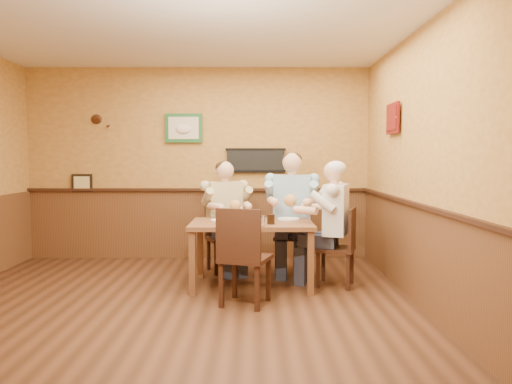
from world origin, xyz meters
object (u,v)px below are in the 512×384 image
chair_back_left (225,237)px  diner_blue_polo (292,219)px  chair_back_right (292,235)px  chair_near_side (245,256)px  diner_white_elder (336,230)px  pepper_shaker (245,218)px  chair_right_end (335,247)px  salt_shaker (246,218)px  water_glass_mid (261,221)px  cola_tumbler (271,219)px  water_glass_left (220,220)px  diner_tan_shirt (225,222)px  dining_table (252,230)px  hot_sauce_bottle (241,216)px

chair_back_left → diner_blue_polo: 0.91m
chair_back_right → chair_near_side: bearing=-105.4°
diner_white_elder → pepper_shaker: 1.06m
chair_back_left → chair_back_right: bearing=-25.1°
chair_right_end → salt_shaker: size_ratio=9.73×
chair_back_right → water_glass_mid: chair_back_right is taller
diner_blue_polo → water_glass_mid: size_ratio=12.01×
diner_white_elder → cola_tumbler: diner_white_elder is taller
chair_right_end → cola_tumbler: (-0.76, -0.20, 0.35)m
water_glass_left → diner_tan_shirt: bearing=90.2°
chair_back_right → diner_blue_polo: size_ratio=0.70×
dining_table → water_glass_left: (-0.36, -0.23, 0.15)m
salt_shaker → diner_blue_polo: bearing=48.4°
diner_white_elder → hot_sauce_bottle: (-1.09, -0.11, 0.18)m
chair_back_left → cola_tumbler: bearing=-79.6°
chair_near_side → pepper_shaker: chair_near_side is taller
diner_tan_shirt → hot_sauce_bottle: bearing=-95.0°
chair_back_right → diner_white_elder: diner_white_elder is taller
chair_near_side → diner_blue_polo: size_ratio=0.71×
chair_right_end → chair_near_side: chair_near_side is taller
chair_back_left → chair_back_right: 0.88m
chair_back_left → water_glass_mid: bearing=-88.1°
diner_blue_polo → hot_sauce_bottle: diner_blue_polo is taller
dining_table → diner_white_elder: 0.97m
diner_tan_shirt → water_glass_left: 0.99m
chair_back_left → salt_shaker: size_ratio=9.68×
chair_back_left → diner_blue_polo: (0.88, -0.06, 0.25)m
chair_back_left → salt_shaker: 0.85m
dining_table → salt_shaker: 0.16m
chair_near_side → diner_blue_polo: (0.58, 1.41, 0.20)m
diner_white_elder → water_glass_left: (-1.33, -0.23, 0.15)m
diner_white_elder → cola_tumbler: (-0.76, -0.20, 0.15)m
dining_table → hot_sauce_bottle: hot_sauce_bottle is taller
chair_back_right → dining_table: bearing=-120.1°
chair_back_left → diner_tan_shirt: (0.00, 0.00, 0.19)m
chair_back_right → water_glass_mid: size_ratio=8.41×
water_glass_left → hot_sauce_bottle: bearing=27.8°
diner_white_elder → water_glass_mid: 0.95m
chair_near_side → pepper_shaker: size_ratio=10.01×
water_glass_mid → hot_sauce_bottle: 0.34m
dining_table → water_glass_mid: water_glass_mid is taller
water_glass_mid → cola_tumbler: water_glass_mid is taller
diner_white_elder → diner_blue_polo: bearing=-127.7°
chair_back_right → pepper_shaker: 0.98m
hot_sauce_bottle → chair_near_side: bearing=-84.9°
chair_near_side → diner_tan_shirt: diner_tan_shirt is taller
diner_tan_shirt → cola_tumbler: size_ratio=11.66×
hot_sauce_bottle → dining_table: bearing=41.2°
dining_table → diner_blue_polo: diner_blue_polo is taller
chair_right_end → chair_near_side: (-1.03, -0.73, 0.04)m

